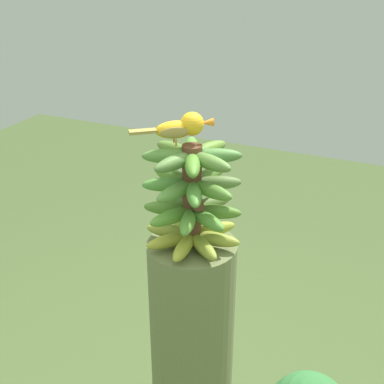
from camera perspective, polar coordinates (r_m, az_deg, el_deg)
name	(u,v)px	position (r m, az deg, el deg)	size (l,w,h in m)	color
banana_bunch	(192,197)	(1.46, 0.00, -0.55)	(0.29, 0.29, 0.31)	brown
perched_bird	(183,127)	(1.39, -1.00, 7.22)	(0.19, 0.16, 0.09)	#C68933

